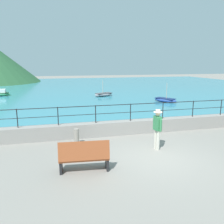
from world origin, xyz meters
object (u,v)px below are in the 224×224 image
bollard (77,137)px  boat_2 (165,100)px  boat_0 (0,94)px  bench_main (84,156)px  person_walking (157,127)px  boat_1 (104,94)px

bollard → boat_2: 13.07m
boat_0 → boat_2: bearing=-26.9°
bench_main → bollard: (-0.00, 2.77, -0.19)m
bench_main → boat_0: (-6.83, 20.17, -0.23)m
bench_main → bollard: size_ratio=2.35×
bench_main → bollard: 2.78m
person_walking → bollard: (-3.30, 1.43, -0.61)m
bench_main → boat_2: size_ratio=0.72×
bollard → boat_0: (-6.83, 17.40, -0.04)m
boat_0 → boat_2: boat_2 is taller
boat_0 → bench_main: bearing=-71.3°
bench_main → boat_0: size_ratio=0.75×
bench_main → boat_1: boat_1 is taller
bench_main → boat_2: (9.19, 12.06, -0.30)m
bollard → boat_1: boat_1 is taller
person_walking → boat_0: (-10.13, 18.83, -0.65)m
bench_main → boat_1: 17.76m
bench_main → bollard: bearing=90.0°
boat_0 → bollard: bearing=-68.6°
person_walking → boat_2: 12.25m
bollard → boat_0: 18.70m
bench_main → person_walking: size_ratio=1.00×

